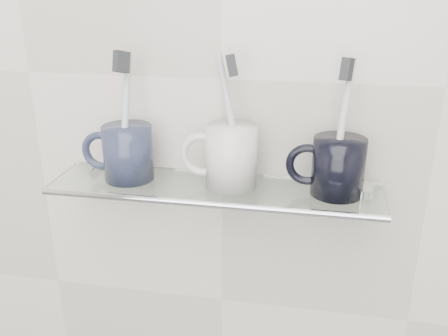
% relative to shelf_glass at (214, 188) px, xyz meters
% --- Properties ---
extents(wall_back, '(2.50, 0.00, 2.50)m').
position_rel_shelf_glass_xyz_m(wall_back, '(0.00, 0.06, 0.15)').
color(wall_back, silver).
rests_on(wall_back, ground).
extents(shelf_glass, '(0.50, 0.12, 0.01)m').
position_rel_shelf_glass_xyz_m(shelf_glass, '(0.00, 0.00, 0.00)').
color(shelf_glass, silver).
rests_on(shelf_glass, wall_back).
extents(shelf_rail, '(0.50, 0.01, 0.01)m').
position_rel_shelf_glass_xyz_m(shelf_rail, '(0.00, -0.06, 0.00)').
color(shelf_rail, silver).
rests_on(shelf_rail, shelf_glass).
extents(bracket_left, '(0.02, 0.03, 0.02)m').
position_rel_shelf_glass_xyz_m(bracket_left, '(-0.21, 0.05, -0.01)').
color(bracket_left, silver).
rests_on(bracket_left, wall_back).
extents(bracket_right, '(0.02, 0.03, 0.02)m').
position_rel_shelf_glass_xyz_m(bracket_right, '(0.21, 0.05, -0.01)').
color(bracket_right, silver).
rests_on(bracket_right, wall_back).
extents(mug_left, '(0.10, 0.10, 0.09)m').
position_rel_shelf_glass_xyz_m(mug_left, '(-0.14, 0.00, 0.05)').
color(mug_left, black).
rests_on(mug_left, shelf_glass).
extents(mug_left_handle, '(0.06, 0.01, 0.06)m').
position_rel_shelf_glass_xyz_m(mug_left_handle, '(-0.18, 0.00, 0.05)').
color(mug_left_handle, black).
rests_on(mug_left_handle, mug_left).
extents(toothbrush_left, '(0.02, 0.07, 0.19)m').
position_rel_shelf_glass_xyz_m(toothbrush_left, '(-0.14, 0.00, 0.10)').
color(toothbrush_left, silver).
rests_on(toothbrush_left, mug_left).
extents(bristles_left, '(0.02, 0.03, 0.04)m').
position_rel_shelf_glass_xyz_m(bristles_left, '(-0.14, 0.00, 0.19)').
color(bristles_left, '#27282B').
rests_on(bristles_left, toothbrush_left).
extents(mug_center, '(0.10, 0.10, 0.09)m').
position_rel_shelf_glass_xyz_m(mug_center, '(0.03, 0.00, 0.05)').
color(mug_center, white).
rests_on(mug_center, shelf_glass).
extents(mug_center_handle, '(0.07, 0.01, 0.07)m').
position_rel_shelf_glass_xyz_m(mug_center_handle, '(-0.02, 0.00, 0.05)').
color(mug_center_handle, white).
rests_on(mug_center_handle, mug_center).
extents(toothbrush_center, '(0.05, 0.03, 0.19)m').
position_rel_shelf_glass_xyz_m(toothbrush_center, '(0.03, 0.00, 0.10)').
color(toothbrush_center, silver).
rests_on(toothbrush_center, mug_center).
extents(bristles_center, '(0.02, 0.03, 0.03)m').
position_rel_shelf_glass_xyz_m(bristles_center, '(0.03, 0.00, 0.19)').
color(bristles_center, '#27282B').
rests_on(bristles_center, toothbrush_center).
extents(mug_right, '(0.09, 0.09, 0.08)m').
position_rel_shelf_glass_xyz_m(mug_right, '(0.18, 0.00, 0.05)').
color(mug_right, black).
rests_on(mug_right, shelf_glass).
extents(mug_right_handle, '(0.06, 0.01, 0.06)m').
position_rel_shelf_glass_xyz_m(mug_right_handle, '(0.14, 0.00, 0.05)').
color(mug_right_handle, black).
rests_on(mug_right_handle, mug_right).
extents(toothbrush_right, '(0.03, 0.04, 0.19)m').
position_rel_shelf_glass_xyz_m(toothbrush_right, '(0.18, 0.00, 0.10)').
color(toothbrush_right, white).
rests_on(toothbrush_right, mug_right).
extents(bristles_right, '(0.02, 0.03, 0.03)m').
position_rel_shelf_glass_xyz_m(bristles_right, '(0.18, 0.00, 0.19)').
color(bristles_right, '#27282B').
rests_on(bristles_right, toothbrush_right).
extents(chrome_cap, '(0.03, 0.03, 0.01)m').
position_rel_shelf_glass_xyz_m(chrome_cap, '(0.21, 0.00, 0.01)').
color(chrome_cap, silver).
rests_on(chrome_cap, shelf_glass).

